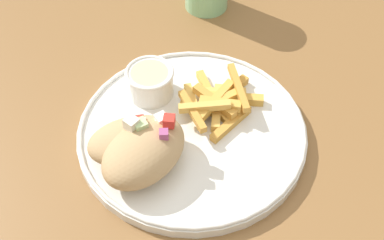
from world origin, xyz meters
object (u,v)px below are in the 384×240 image
at_px(plate, 192,132).
at_px(pita_sandwich_far, 134,140).
at_px(fries_pile, 217,103).
at_px(sauce_ramekin, 151,80).
at_px(pita_sandwich_near, 144,151).

relative_size(plate, pita_sandwich_far, 2.21).
relative_size(fries_pile, sauce_ramekin, 1.94).
bearing_deg(pita_sandwich_near, fries_pile, -7.63).
xyz_separation_m(plate, pita_sandwich_far, (-0.07, 0.03, 0.03)).
xyz_separation_m(fries_pile, sauce_ramekin, (-0.04, 0.09, 0.01)).
distance_m(pita_sandwich_far, sauce_ramekin, 0.11).
relative_size(pita_sandwich_near, pita_sandwich_far, 0.94).
distance_m(pita_sandwich_far, fries_pile, 0.13).
distance_m(plate, fries_pile, 0.05).
relative_size(pita_sandwich_near, sauce_ramekin, 1.94).
height_order(plate, pita_sandwich_near, pita_sandwich_near).
height_order(pita_sandwich_far, sauce_ramekin, pita_sandwich_far).
height_order(plate, fries_pile, fries_pile).
bearing_deg(sauce_ramekin, pita_sandwich_near, -138.29).
xyz_separation_m(plate, fries_pile, (0.05, 0.00, 0.02)).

